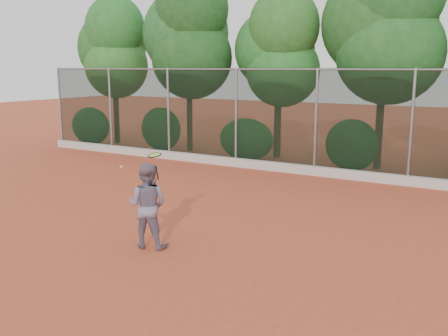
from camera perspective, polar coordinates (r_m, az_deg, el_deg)
The scene contains 7 objects.
ground at distance 10.92m, azimuth -2.67°, elevation -7.35°, with size 80.00×80.00×0.00m, color #BE4B2D.
concrete_curb at distance 16.82m, azimuth 10.04°, elevation -0.28°, with size 24.00×0.20×0.30m, color beige.
tennis_player at distance 9.94m, azimuth -8.73°, elevation -4.23°, with size 0.83×0.64×1.70m, color slate.
chainlink_fence at distance 16.73m, azimuth 10.46°, elevation 5.57°, with size 24.09×0.09×3.50m.
foliage_backdrop at distance 18.72m, azimuth 11.26°, elevation 13.94°, with size 23.70×3.63×7.55m.
tennis_racket at distance 9.38m, azimuth -7.92°, elevation 1.23°, with size 0.31×0.31×0.52m.
tennis_ball_in_flight at distance 11.01m, azimuth -11.66°, elevation 0.12°, with size 0.07×0.07×0.07m.
Camera 1 is at (5.64, -8.67, 3.51)m, focal length 40.00 mm.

